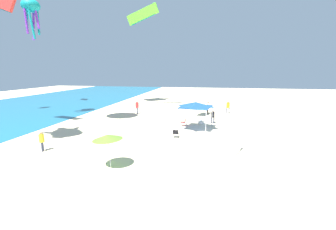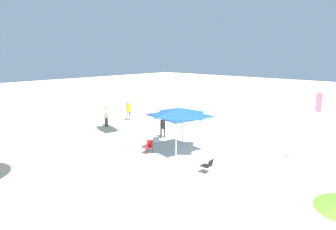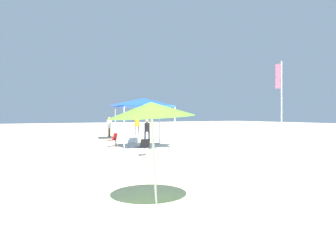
{
  "view_description": "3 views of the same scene",
  "coord_description": "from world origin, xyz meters",
  "views": [
    {
      "loc": [
        -21.95,
        -0.83,
        6.25
      ],
      "look_at": [
        0.74,
        3.5,
        1.63
      ],
      "focal_mm": 24.16,
      "sensor_mm": 36.0,
      "label": 1
    },
    {
      "loc": [
        -10.89,
        15.13,
        6.36
      ],
      "look_at": [
        2.87,
        0.34,
        2.26
      ],
      "focal_mm": 32.85,
      "sensor_mm": 36.0,
      "label": 2
    },
    {
      "loc": [
        -15.07,
        8.52,
        1.95
      ],
      "look_at": [
        0.22,
        -0.27,
        1.95
      ],
      "focal_mm": 32.63,
      "sensor_mm": 36.0,
      "label": 3
    }
  ],
  "objects": [
    {
      "name": "person_kite_handler",
      "position": [
        11.42,
        -3.32,
        1.12
      ],
      "size": [
        0.45,
        0.51,
        1.9
      ],
      "rotation": [
        0.0,
        0.0,
        1.57
      ],
      "color": "slate",
      "rests_on": "ground"
    },
    {
      "name": "person_beachcomber",
      "position": [
        11.02,
        -0.45,
        1.04
      ],
      "size": [
        0.47,
        0.42,
        1.77
      ],
      "rotation": [
        0.0,
        0.0,
        6.12
      ],
      "color": "brown",
      "rests_on": "ground"
    },
    {
      "name": "folding_chair_left_of_tent",
      "position": [
        -1.84,
        2.28,
        0.47
      ],
      "size": [
        0.66,
        0.57,
        0.82
      ],
      "rotation": [
        0.0,
        0.0,
        1.63
      ],
      "color": "black",
      "rests_on": "ground"
    },
    {
      "name": "ground",
      "position": [
        0.0,
        0.0,
        -0.05
      ],
      "size": [
        120.0,
        120.0,
        0.1
      ],
      "primitive_type": "cube",
      "color": "beige"
    },
    {
      "name": "canopy_tent",
      "position": [
        1.54,
        0.67,
        2.67
      ],
      "size": [
        3.63,
        3.52,
        2.97
      ],
      "rotation": [
        0.0,
        0.0,
        -0.2
      ],
      "color": "#B7B7BC",
      "rests_on": "ground"
    },
    {
      "name": "banner_flag",
      "position": [
        -5.74,
        -2.67,
        2.6
      ],
      "size": [
        0.36,
        0.06,
        4.35
      ],
      "color": "silver",
      "rests_on": "ground"
    },
    {
      "name": "person_far_stroller",
      "position": [
        4.79,
        -1.15,
        0.95
      ],
      "size": [
        0.39,
        0.42,
        1.62
      ],
      "rotation": [
        0.0,
        0.0,
        1.21
      ],
      "color": "#33384C",
      "rests_on": "ground"
    },
    {
      "name": "folding_chair_near_cooler",
      "position": [
        3.01,
        2.1,
        0.47
      ],
      "size": [
        0.61,
        0.69,
        0.82
      ],
      "rotation": [
        0.0,
        0.0,
        3.28
      ],
      "color": "black",
      "rests_on": "ground"
    },
    {
      "name": "cooler_box",
      "position": [
        4.23,
        0.21,
        0.2
      ],
      "size": [
        0.73,
        0.72,
        0.4
      ],
      "color": "white",
      "rests_on": "ground"
    }
  ]
}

